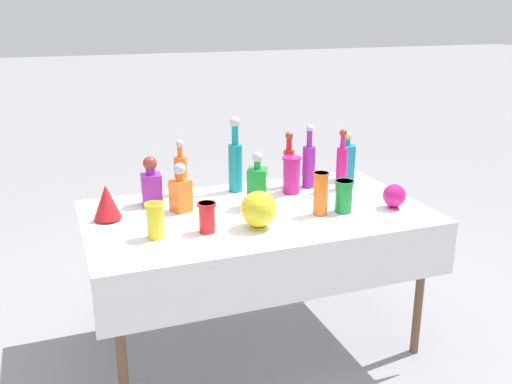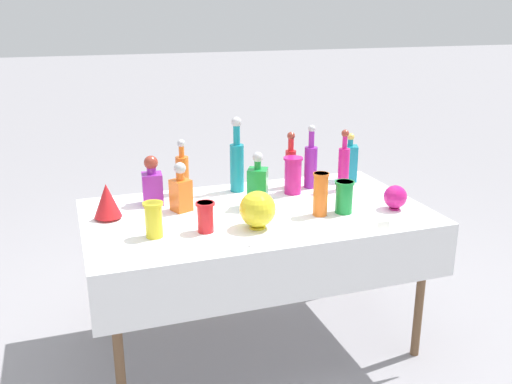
# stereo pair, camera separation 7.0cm
# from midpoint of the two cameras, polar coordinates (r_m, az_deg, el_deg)

# --- Properties ---
(ground_plane) EXTENTS (40.00, 40.00, 0.00)m
(ground_plane) POSITION_cam_midpoint_polar(r_m,az_deg,el_deg) (3.21, 0.64, -14.75)
(ground_plane) COLOR gray
(display_table) EXTENTS (1.70, 0.96, 0.76)m
(display_table) POSITION_cam_midpoint_polar(r_m,az_deg,el_deg) (2.87, 0.90, -3.21)
(display_table) COLOR white
(display_table) RESTS_ON ground
(tall_bottle_0) EXTENTS (0.08, 0.08, 0.42)m
(tall_bottle_0) POSITION_cam_midpoint_polar(r_m,az_deg,el_deg) (3.13, -1.28, 3.07)
(tall_bottle_0) COLOR teal
(tall_bottle_0) RESTS_ON display_table
(tall_bottle_1) EXTENTS (0.07, 0.07, 0.36)m
(tall_bottle_1) POSITION_cam_midpoint_polar(r_m,az_deg,el_deg) (3.22, 6.11, 2.84)
(tall_bottle_1) COLOR purple
(tall_bottle_1) RESTS_ON display_table
(tall_bottle_2) EXTENTS (0.07, 0.07, 0.30)m
(tall_bottle_2) POSITION_cam_midpoint_polar(r_m,az_deg,el_deg) (3.13, -6.74, 1.99)
(tall_bottle_2) COLOR orange
(tall_bottle_2) RESTS_ON display_table
(tall_bottle_3) EXTENTS (0.06, 0.06, 0.32)m
(tall_bottle_3) POSITION_cam_midpoint_polar(r_m,az_deg,el_deg) (3.22, 4.10, 2.81)
(tall_bottle_3) COLOR red
(tall_bottle_3) RESTS_ON display_table
(tall_bottle_4) EXTENTS (0.06, 0.06, 0.34)m
(tall_bottle_4) POSITION_cam_midpoint_polar(r_m,az_deg,el_deg) (3.20, 9.38, 2.60)
(tall_bottle_4) COLOR #C61972
(tall_bottle_4) RESTS_ON display_table
(square_decanter_0) EXTENTS (0.13, 0.13, 0.29)m
(square_decanter_0) POSITION_cam_midpoint_polar(r_m,az_deg,el_deg) (2.89, 0.86, 0.66)
(square_decanter_0) COLOR #198C38
(square_decanter_0) RESTS_ON display_table
(square_decanter_1) EXTENTS (0.11, 0.11, 0.25)m
(square_decanter_1) POSITION_cam_midpoint_polar(r_m,az_deg,el_deg) (2.86, -6.83, 0.14)
(square_decanter_1) COLOR orange
(square_decanter_1) RESTS_ON display_table
(square_decanter_2) EXTENTS (0.11, 0.11, 0.28)m
(square_decanter_2) POSITION_cam_midpoint_polar(r_m,az_deg,el_deg) (3.39, 9.91, 3.01)
(square_decanter_2) COLOR teal
(square_decanter_2) RESTS_ON display_table
(square_decanter_3) EXTENTS (0.11, 0.11, 0.26)m
(square_decanter_3) POSITION_cam_midpoint_polar(r_m,az_deg,el_deg) (2.98, -9.69, 0.83)
(square_decanter_3) COLOR purple
(square_decanter_3) RESTS_ON display_table
(slender_vase_0) EXTENTS (0.08, 0.08, 0.22)m
(slender_vase_0) POSITION_cam_midpoint_polar(r_m,az_deg,el_deg) (2.80, 7.18, -0.11)
(slender_vase_0) COLOR orange
(slender_vase_0) RESTS_ON display_table
(slender_vase_1) EXTENTS (0.09, 0.09, 0.16)m
(slender_vase_1) POSITION_cam_midpoint_polar(r_m,az_deg,el_deg) (2.56, -9.43, -2.62)
(slender_vase_1) COLOR yellow
(slender_vase_1) RESTS_ON display_table
(slender_vase_2) EXTENTS (0.11, 0.11, 0.20)m
(slender_vase_2) POSITION_cam_midpoint_polar(r_m,az_deg,el_deg) (3.12, 4.35, 1.78)
(slender_vase_2) COLOR #C61972
(slender_vase_2) RESTS_ON display_table
(slender_vase_3) EXTENTS (0.09, 0.09, 0.14)m
(slender_vase_3) POSITION_cam_midpoint_polar(r_m,az_deg,el_deg) (2.59, -4.31, -2.38)
(slender_vase_3) COLOR red
(slender_vase_3) RESTS_ON display_table
(slender_vase_4) EXTENTS (0.10, 0.10, 0.16)m
(slender_vase_4) POSITION_cam_midpoint_polar(r_m,az_deg,el_deg) (2.86, 9.50, -0.39)
(slender_vase_4) COLOR #198C38
(slender_vase_4) RESTS_ON display_table
(fluted_vase_0) EXTENTS (0.13, 0.13, 0.18)m
(fluted_vase_0) POSITION_cam_midpoint_polar(r_m,az_deg,el_deg) (2.82, -14.00, -0.86)
(fluted_vase_0) COLOR red
(fluted_vase_0) RESTS_ON display_table
(round_bowl_0) EXTENTS (0.12, 0.12, 0.13)m
(round_bowl_0) POSITION_cam_midpoint_polar(r_m,az_deg,el_deg) (2.97, 14.41, -0.48)
(round_bowl_0) COLOR #C61972
(round_bowl_0) RESTS_ON display_table
(round_bowl_1) EXTENTS (0.17, 0.17, 0.18)m
(round_bowl_1) POSITION_cam_midpoint_polar(r_m,az_deg,el_deg) (2.62, 0.92, -1.73)
(round_bowl_1) COLOR yellow
(round_bowl_1) RESTS_ON display_table
(price_tag_left) EXTENTS (0.05, 0.03, 0.04)m
(price_tag_left) POSITION_cam_midpoint_polar(r_m,az_deg,el_deg) (2.46, 0.62, -4.89)
(price_tag_left) COLOR white
(price_tag_left) RESTS_ON display_table
(price_tag_center) EXTENTS (0.06, 0.02, 0.04)m
(price_tag_center) POSITION_cam_midpoint_polar(r_m,az_deg,el_deg) (2.70, 13.36, -3.29)
(price_tag_center) COLOR white
(price_tag_center) RESTS_ON display_table
(price_tag_right) EXTENTS (0.06, 0.02, 0.03)m
(price_tag_right) POSITION_cam_midpoint_polar(r_m,az_deg,el_deg) (2.49, 1.63, -4.71)
(price_tag_right) COLOR white
(price_tag_right) RESTS_ON display_table
(cardboard_box_behind_left) EXTENTS (0.45, 0.44, 0.38)m
(cardboard_box_behind_left) POSITION_cam_midpoint_polar(r_m,az_deg,el_deg) (3.82, -7.06, -6.67)
(cardboard_box_behind_left) COLOR tan
(cardboard_box_behind_left) RESTS_ON ground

